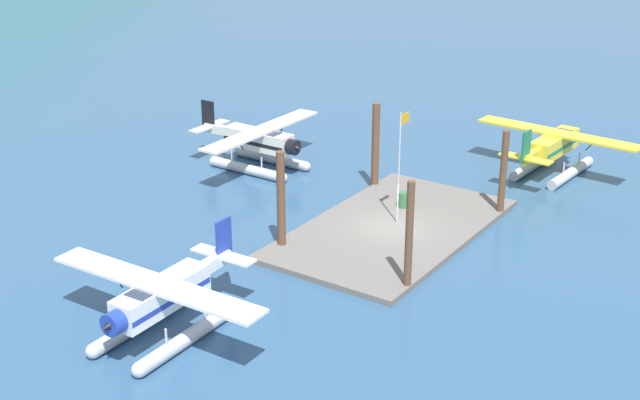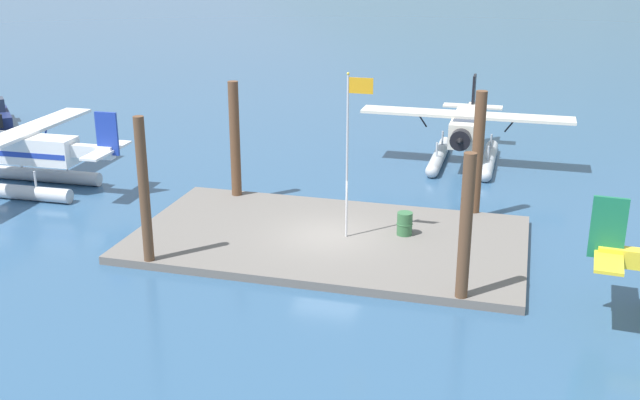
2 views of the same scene
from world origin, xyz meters
name	(u,v)px [view 1 (image 1 of 2)]	position (x,y,z in m)	size (l,w,h in m)	color
ground_plane	(392,232)	(0.00, 0.00, 0.00)	(1200.00, 1200.00, 0.00)	#2D5175
dock_platform	(392,229)	(0.00, 0.00, 0.15)	(14.56, 8.22, 0.30)	#66605B
piling_near_left	(409,237)	(-5.42, -3.89, 2.70)	(0.36, 0.36, 5.40)	brown
piling_near_right	(503,174)	(5.32, -3.90, 2.48)	(0.39, 0.39, 4.96)	brown
piling_far_left	(281,201)	(-5.07, 3.58, 2.64)	(0.43, 0.43, 5.27)	brown
piling_far_right	(375,147)	(5.07, 4.10, 2.64)	(0.45, 0.45, 5.29)	brown
flagpole	(401,154)	(0.79, 0.07, 4.13)	(0.95, 0.10, 6.17)	silver
fuel_drum	(404,200)	(2.74, 0.84, 0.74)	(0.62, 0.62, 0.88)	#33663D
seaplane_cream_bow_right	(259,145)	(3.94, 12.01, 1.58)	(10.40, 7.98, 3.84)	#B7BABF
seaplane_yellow_stbd_aft	(554,150)	(13.56, -3.87, 1.58)	(7.97, 10.47, 3.84)	#B7BABF
seaplane_white_port_fwd	(162,303)	(-14.79, 2.54, 1.58)	(7.98, 10.43, 3.84)	#B7BABF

